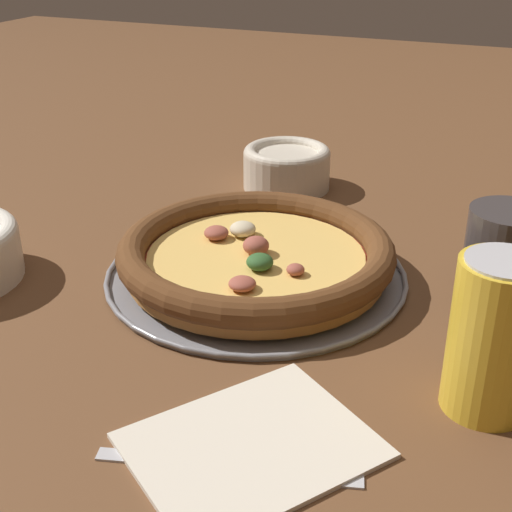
% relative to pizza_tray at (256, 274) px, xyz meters
% --- Properties ---
extents(ground_plane, '(3.00, 3.00, 0.00)m').
position_rel_pizza_tray_xyz_m(ground_plane, '(0.00, 0.00, -0.00)').
color(ground_plane, brown).
extents(pizza_tray, '(0.31, 0.31, 0.01)m').
position_rel_pizza_tray_xyz_m(pizza_tray, '(0.00, 0.00, 0.00)').
color(pizza_tray, gray).
rests_on(pizza_tray, ground_plane).
extents(pizza, '(0.28, 0.28, 0.04)m').
position_rel_pizza_tray_xyz_m(pizza, '(0.00, -0.00, 0.02)').
color(pizza, '#A86B33').
rests_on(pizza, pizza_tray).
extents(bowl_near, '(0.12, 0.12, 0.06)m').
position_rel_pizza_tray_xyz_m(bowl_near, '(-0.26, -0.07, 0.03)').
color(bowl_near, beige).
rests_on(bowl_near, ground_plane).
extents(drinking_cup, '(0.08, 0.08, 0.09)m').
position_rel_pizza_tray_xyz_m(drinking_cup, '(-0.05, 0.23, 0.04)').
color(drinking_cup, '#383333').
rests_on(drinking_cup, ground_plane).
extents(napkin, '(0.21, 0.20, 0.01)m').
position_rel_pizza_tray_xyz_m(napkin, '(0.24, 0.10, -0.00)').
color(napkin, beige).
rests_on(napkin, ground_plane).
extents(fork, '(0.07, 0.18, 0.00)m').
position_rel_pizza_tray_xyz_m(fork, '(0.26, 0.10, -0.00)').
color(fork, '#B7B7BC').
rests_on(fork, ground_plane).
extents(beverage_can, '(0.07, 0.07, 0.12)m').
position_rel_pizza_tray_xyz_m(beverage_can, '(0.12, 0.24, 0.06)').
color(beverage_can, gold).
rests_on(beverage_can, ground_plane).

